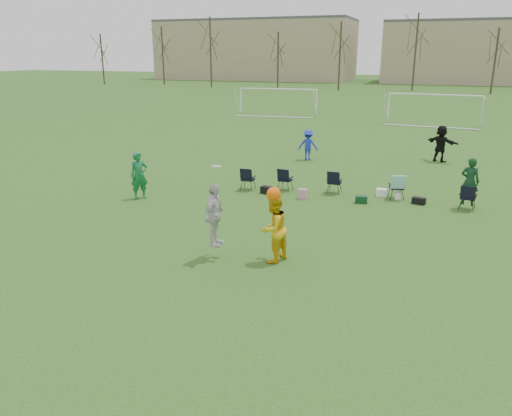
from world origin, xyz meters
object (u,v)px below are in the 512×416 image
at_px(fielder_green_near, 139,176).
at_px(fielder_black, 441,144).
at_px(goal_mid, 435,101).
at_px(center_contest, 251,223).
at_px(goal_left, 278,94).
at_px(fielder_blue, 308,145).

xyz_separation_m(fielder_green_near, fielder_black, (11.25, 11.75, 0.03)).
bearing_deg(fielder_black, goal_mid, -55.25).
xyz_separation_m(center_contest, goal_left, (-9.87, 33.46, 0.80)).
distance_m(fielder_black, goal_left, 22.78).
distance_m(fielder_blue, fielder_black, 7.10).
bearing_deg(fielder_blue, fielder_green_near, 61.63).
xyz_separation_m(fielder_green_near, center_contest, (6.41, -4.35, 0.17)).
bearing_deg(fielder_blue, goal_mid, -113.18).
bearing_deg(fielder_green_near, fielder_blue, 18.92).
relative_size(fielder_green_near, center_contest, 0.70).
distance_m(fielder_green_near, fielder_black, 16.26).
xyz_separation_m(goal_left, goal_mid, (14.00, -2.00, 0.00)).
relative_size(fielder_green_near, goal_left, 0.26).
bearing_deg(goal_left, fielder_black, -54.75).
relative_size(fielder_black, center_contest, 0.72).
bearing_deg(fielder_black, goal_left, -17.62).
height_order(center_contest, goal_mid, center_contest).
height_order(fielder_black, center_contest, center_contest).
relative_size(fielder_blue, goal_left, 0.22).
bearing_deg(fielder_blue, goal_left, -71.66).
relative_size(center_contest, goal_mid, 0.37).
relative_size(fielder_green_near, goal_mid, 0.26).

